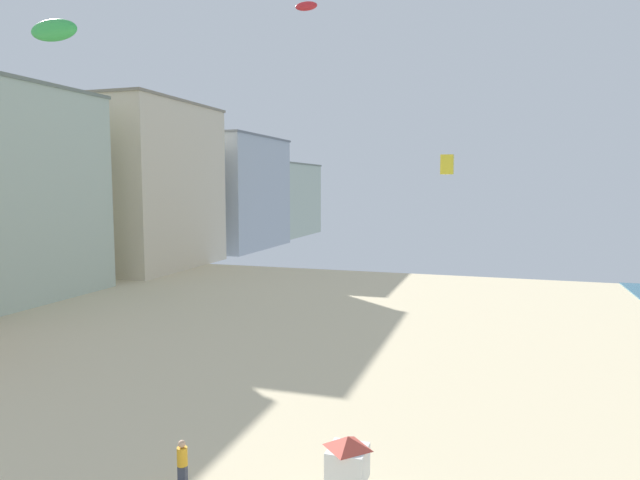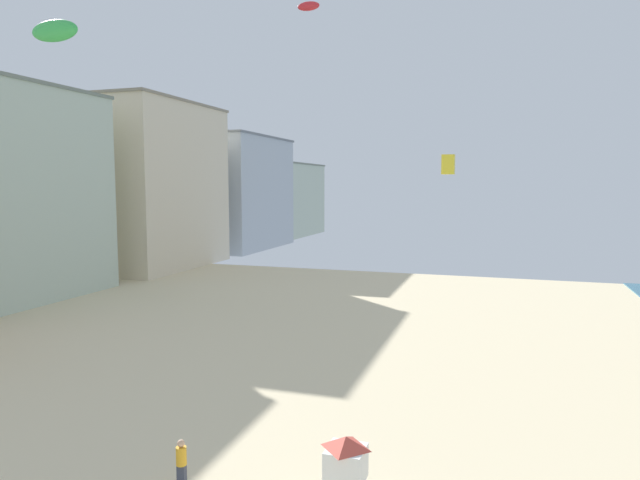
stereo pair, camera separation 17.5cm
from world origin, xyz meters
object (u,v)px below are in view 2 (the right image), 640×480
Objects in this scene: kite_green_parafoil at (55,31)px; lifeguard_stand at (346,460)px; kite_red_parafoil at (308,6)px; kite_flyer at (181,461)px; kite_yellow_box_2 at (448,164)px.

lifeguard_stand is at bearing -11.30° from kite_green_parafoil.
kite_green_parafoil is at bearing 172.50° from lifeguard_stand.
kite_red_parafoil reaches higher than lifeguard_stand.
lifeguard_stand is at bearing 104.76° from kite_flyer.
kite_flyer is at bearing -20.26° from kite_green_parafoil.
kite_green_parafoil is at bearing -95.03° from kite_red_parafoil.
kite_green_parafoil reaches higher than lifeguard_stand.
kite_green_parafoil is (-6.50, 2.40, 14.59)m from kite_flyer.
kite_yellow_box_2 is at bearing -47.15° from kite_red_parafoil.
kite_green_parafoil reaches higher than kite_flyer.
kite_flyer is 33.92m from kite_red_parafoil.
kite_red_parafoil is at bearing 84.97° from kite_green_parafoil.
kite_red_parafoil is (-4.47, 25.40, 22.03)m from kite_flyer.
kite_red_parafoil is at bearing -155.29° from kite_flyer.
lifeguard_stand is at bearing -68.58° from kite_red_parafoil.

